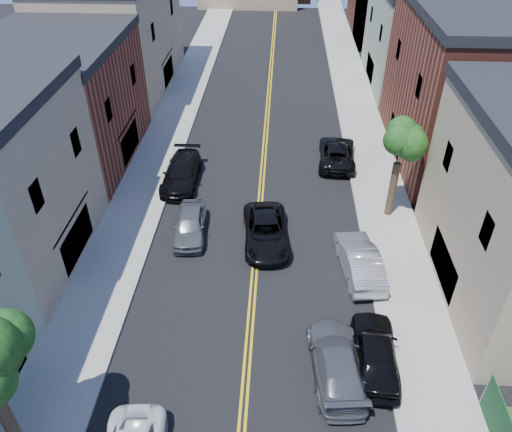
# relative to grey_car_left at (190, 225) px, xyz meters

# --- Properties ---
(sidewalk_left) EXTENTS (3.20, 100.00, 0.15)m
(sidewalk_left) POSITION_rel_grey_car_left_xyz_m (-4.01, 12.57, -0.67)
(sidewalk_left) COLOR gray
(sidewalk_left) RESTS_ON ground
(sidewalk_right) EXTENTS (3.20, 100.00, 0.15)m
(sidewalk_right) POSITION_rel_grey_car_left_xyz_m (11.79, 12.57, -0.67)
(sidewalk_right) COLOR gray
(sidewalk_right) RESTS_ON ground
(curb_left) EXTENTS (0.30, 100.00, 0.15)m
(curb_left) POSITION_rel_grey_car_left_xyz_m (-2.26, 12.57, -0.67)
(curb_left) COLOR gray
(curb_left) RESTS_ON ground
(curb_right) EXTENTS (0.30, 100.00, 0.15)m
(curb_right) POSITION_rel_grey_car_left_xyz_m (10.04, 12.57, -0.67)
(curb_right) COLOR gray
(curb_right) RESTS_ON ground
(bldg_left_brick) EXTENTS (9.00, 12.00, 8.00)m
(bldg_left_brick) POSITION_rel_grey_car_left_xyz_m (-10.11, 8.57, 3.26)
(bldg_left_brick) COLOR brown
(bldg_left_brick) RESTS_ON ground
(bldg_left_tan_far) EXTENTS (9.00, 16.00, 9.50)m
(bldg_left_tan_far) POSITION_rel_grey_car_left_xyz_m (-10.11, 22.57, 4.01)
(bldg_left_tan_far) COLOR #998466
(bldg_left_tan_far) RESTS_ON ground
(bldg_right_brick) EXTENTS (9.00, 14.00, 10.00)m
(bldg_right_brick) POSITION_rel_grey_car_left_xyz_m (17.89, 10.57, 4.26)
(bldg_right_brick) COLOR brown
(bldg_right_brick) RESTS_ON ground
(bldg_right_palegrn) EXTENTS (9.00, 12.00, 8.50)m
(bldg_right_palegrn) POSITION_rel_grey_car_left_xyz_m (17.89, 24.57, 3.51)
(bldg_right_palegrn) COLOR gray
(bldg_right_palegrn) RESTS_ON ground
(tree_right_far) EXTENTS (4.40, 4.40, 8.03)m
(tree_right_far) POSITION_rel_grey_car_left_xyz_m (11.81, 2.58, 5.01)
(tree_right_far) COLOR #372C1B
(tree_right_far) RESTS_ON sidewalk_right
(grey_car_left) EXTENTS (2.08, 4.49, 1.49)m
(grey_car_left) POSITION_rel_grey_car_left_xyz_m (0.00, 0.00, 0.00)
(grey_car_left) COLOR #54575B
(grey_car_left) RESTS_ON ground
(black_car_left) EXTENTS (2.26, 5.44, 1.57)m
(black_car_left) POSITION_rel_grey_car_left_xyz_m (-1.48, 5.59, 0.04)
(black_car_left) COLOR black
(black_car_left) RESTS_ON ground
(grey_car_right) EXTENTS (2.53, 5.31, 1.49)m
(grey_car_right) POSITION_rel_grey_car_left_xyz_m (7.69, -9.17, 0.00)
(grey_car_right) COLOR #4F5056
(grey_car_right) RESTS_ON ground
(black_car_right) EXTENTS (2.14, 4.82, 1.61)m
(black_car_right) POSITION_rel_grey_car_left_xyz_m (9.39, -8.59, 0.06)
(black_car_right) COLOR black
(black_car_right) RESTS_ON ground
(silver_car_right) EXTENTS (2.37, 5.13, 1.63)m
(silver_car_right) POSITION_rel_grey_car_left_xyz_m (9.39, -2.69, 0.07)
(silver_car_right) COLOR #AAACB2
(silver_car_right) RESTS_ON ground
(dark_car_right_far) EXTENTS (2.82, 5.51, 1.49)m
(dark_car_right_far) POSITION_rel_grey_car_left_xyz_m (9.12, 8.95, 0.00)
(dark_car_right_far) COLOR black
(dark_car_right_far) RESTS_ON ground
(black_suv_lane) EXTENTS (2.95, 5.53, 1.48)m
(black_suv_lane) POSITION_rel_grey_car_left_xyz_m (4.39, -0.41, -0.00)
(black_suv_lane) COLOR black
(black_suv_lane) RESTS_ON ground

